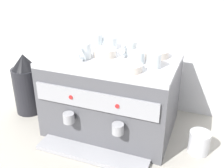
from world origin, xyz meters
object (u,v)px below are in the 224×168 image
at_px(ceramic_cup_4, 154,60).
at_px(ceramic_cup_5, 129,48).
at_px(ceramic_cup_2, 110,43).
at_px(coffee_grinder, 27,85).
at_px(milk_pitcher, 199,142).
at_px(ceramic_cup_3, 138,57).
at_px(ceramic_cup_1, 84,51).
at_px(espresso_machine, 112,94).
at_px(ceramic_bowl_1, 130,68).
at_px(ceramic_bowl_2, 156,54).
at_px(ceramic_cup_0, 95,41).
at_px(ceramic_bowl_0, 105,53).

xyz_separation_m(ceramic_cup_4, ceramic_cup_5, (-0.16, 0.12, 0.00)).
height_order(ceramic_cup_2, ceramic_cup_5, ceramic_cup_5).
distance_m(coffee_grinder, milk_pitcher, 1.04).
bearing_deg(ceramic_cup_4, ceramic_cup_3, 162.93).
xyz_separation_m(ceramic_cup_5, milk_pitcher, (0.42, -0.12, -0.40)).
bearing_deg(ceramic_cup_3, ceramic_cup_1, -172.60).
distance_m(ceramic_cup_3, coffee_grinder, 0.75).
xyz_separation_m(espresso_machine, ceramic_cup_2, (-0.06, 0.14, 0.25)).
height_order(ceramic_cup_2, milk_pitcher, ceramic_cup_2).
relative_size(ceramic_bowl_1, milk_pitcher, 0.98).
relative_size(ceramic_cup_4, ceramic_cup_5, 0.86).
bearing_deg(ceramic_cup_1, ceramic_bowl_1, -15.19).
bearing_deg(milk_pitcher, espresso_machine, 173.72).
distance_m(ceramic_bowl_2, milk_pitcher, 0.50).
xyz_separation_m(ceramic_bowl_1, coffee_grinder, (-0.69, 0.11, -0.26)).
bearing_deg(ceramic_cup_3, ceramic_cup_4, -17.07).
xyz_separation_m(ceramic_cup_5, coffee_grinder, (-0.62, -0.08, -0.28)).
bearing_deg(ceramic_cup_5, espresso_machine, -137.23).
bearing_deg(ceramic_bowl_1, milk_pitcher, 13.04).
relative_size(ceramic_cup_3, ceramic_cup_4, 0.99).
distance_m(ceramic_cup_2, ceramic_bowl_1, 0.34).
relative_size(ceramic_cup_0, coffee_grinder, 0.30).
relative_size(ceramic_cup_2, ceramic_bowl_0, 0.89).
height_order(ceramic_cup_2, ceramic_cup_4, ceramic_cup_4).
distance_m(ceramic_cup_5, ceramic_bowl_2, 0.14).
bearing_deg(espresso_machine, ceramic_cup_3, -10.13).
distance_m(ceramic_cup_2, ceramic_cup_3, 0.26).
height_order(ceramic_bowl_0, ceramic_bowl_2, ceramic_bowl_0).
distance_m(ceramic_cup_3, ceramic_bowl_1, 0.11).
relative_size(ceramic_cup_5, ceramic_bowl_2, 0.93).
xyz_separation_m(ceramic_cup_3, ceramic_bowl_0, (-0.19, 0.03, -0.01)).
height_order(ceramic_cup_3, coffee_grinder, ceramic_cup_3).
relative_size(ceramic_cup_0, ceramic_cup_4, 1.12).
bearing_deg(ceramic_cup_2, ceramic_bowl_1, -52.86).
relative_size(ceramic_cup_1, ceramic_cup_5, 0.96).
height_order(ceramic_cup_0, coffee_grinder, ceramic_cup_0).
distance_m(ceramic_cup_4, ceramic_bowl_0, 0.28).
bearing_deg(ceramic_bowl_1, ceramic_cup_1, 164.81).
bearing_deg(ceramic_cup_0, ceramic_cup_5, -11.93).
distance_m(ceramic_bowl_0, ceramic_bowl_1, 0.23).
distance_m(ceramic_cup_0, ceramic_cup_3, 0.32).
xyz_separation_m(ceramic_cup_0, ceramic_cup_2, (0.08, 0.03, -0.01)).
distance_m(espresso_machine, ceramic_cup_3, 0.29).
bearing_deg(ceramic_bowl_2, milk_pitcher, -27.73).
height_order(ceramic_cup_1, coffee_grinder, ceramic_cup_1).
height_order(ceramic_cup_3, ceramic_cup_5, ceramic_cup_5).
distance_m(ceramic_cup_2, ceramic_cup_5, 0.15).
distance_m(espresso_machine, ceramic_cup_0, 0.31).
height_order(ceramic_cup_1, ceramic_cup_3, ceramic_cup_1).
distance_m(ceramic_bowl_1, ceramic_bowl_2, 0.24).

